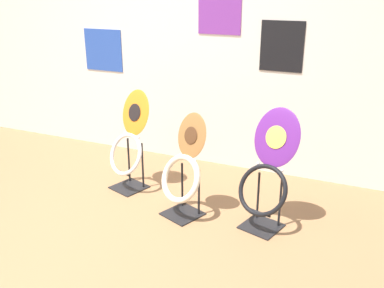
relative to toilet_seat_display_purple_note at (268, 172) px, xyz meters
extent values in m
plane|color=#8E6642|center=(-1.30, -1.14, -0.45)|extent=(14.00, 14.00, 0.00)
cube|color=silver|center=(-1.30, 1.03, 0.85)|extent=(8.00, 0.06, 2.60)
cube|color=#284CAD|center=(-2.12, 1.00, 0.65)|extent=(0.47, 0.01, 0.44)
cube|color=black|center=(-0.18, 1.00, 0.80)|extent=(0.39, 0.01, 0.45)
cube|color=purple|center=(-0.78, 1.00, 1.18)|extent=(0.43, 0.01, 0.61)
cube|color=black|center=(-0.01, -0.05, -0.45)|extent=(0.35, 0.35, 0.01)
cylinder|color=black|center=(-0.08, 0.07, -0.25)|extent=(0.02, 0.02, 0.40)
cylinder|color=black|center=(0.11, 0.01, -0.25)|extent=(0.02, 0.02, 0.40)
cylinder|color=black|center=(-0.04, -0.12, -0.29)|extent=(0.22, 0.08, 0.02)
torus|color=black|center=(-0.02, -0.07, -0.12)|extent=(0.45, 0.33, 0.37)
ellipsoid|color=#60237F|center=(0.03, 0.09, 0.25)|extent=(0.41, 0.27, 0.44)
ellipsoid|color=#E5CC4C|center=(0.02, 0.08, 0.26)|extent=(0.18, 0.11, 0.17)
sphere|color=silver|center=(-0.09, 0.05, 0.04)|extent=(0.02, 0.02, 0.02)
sphere|color=silver|center=(0.10, -0.01, 0.04)|extent=(0.02, 0.02, 0.02)
cube|color=black|center=(-0.66, -0.12, -0.45)|extent=(0.36, 0.36, 0.01)
cylinder|color=black|center=(-0.72, 0.00, -0.25)|extent=(0.02, 0.02, 0.39)
cylinder|color=black|center=(-0.54, -0.07, -0.25)|extent=(0.02, 0.02, 0.39)
cylinder|color=black|center=(-0.69, -0.19, -0.29)|extent=(0.21, 0.10, 0.02)
torus|color=beige|center=(-0.67, -0.14, -0.12)|extent=(0.45, 0.35, 0.38)
ellipsoid|color=#936033|center=(-0.62, -0.02, 0.21)|extent=(0.32, 0.22, 0.36)
ellipsoid|color=#4C2D19|center=(-0.63, -0.03, 0.21)|extent=(0.14, 0.09, 0.14)
sphere|color=silver|center=(-0.72, -0.04, 0.03)|extent=(0.02, 0.02, 0.02)
sphere|color=silver|center=(-0.56, -0.10, 0.03)|extent=(0.02, 0.02, 0.02)
cube|color=black|center=(-1.33, 0.13, -0.45)|extent=(0.35, 0.35, 0.01)
cylinder|color=black|center=(-1.39, 0.25, -0.23)|extent=(0.02, 0.02, 0.43)
cylinder|color=black|center=(-1.20, 0.18, -0.23)|extent=(0.02, 0.02, 0.43)
cylinder|color=black|center=(-1.35, 0.06, -0.27)|extent=(0.22, 0.09, 0.02)
torus|color=silver|center=(-1.33, 0.11, -0.11)|extent=(0.44, 0.32, 0.37)
ellipsoid|color=orange|center=(-1.29, 0.24, 0.25)|extent=(0.37, 0.24, 0.41)
ellipsoid|color=black|center=(-1.29, 0.23, 0.25)|extent=(0.16, 0.10, 0.15)
sphere|color=silver|center=(-1.40, 0.22, 0.05)|extent=(0.02, 0.02, 0.02)
sphere|color=silver|center=(-1.22, 0.16, 0.05)|extent=(0.02, 0.02, 0.02)
camera|label=1|loc=(0.65, -2.93, 1.34)|focal=40.00mm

